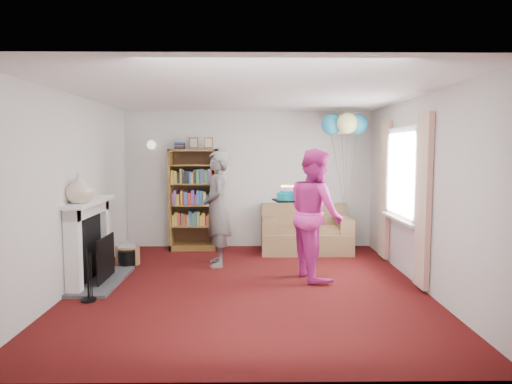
{
  "coord_description": "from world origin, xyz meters",
  "views": [
    {
      "loc": [
        0.03,
        -5.88,
        1.8
      ],
      "look_at": [
        0.11,
        0.6,
        1.19
      ],
      "focal_mm": 32.0,
      "sensor_mm": 36.0,
      "label": 1
    }
  ],
  "objects_px": {
    "bookcase": "(194,200)",
    "sofa": "(306,234)",
    "person_magenta": "(316,214)",
    "person_striped": "(217,209)",
    "birthday_cake": "(288,196)"
  },
  "relations": [
    {
      "from": "person_striped",
      "to": "birthday_cake",
      "type": "relative_size",
      "value": 4.47
    },
    {
      "from": "person_striped",
      "to": "bookcase",
      "type": "bearing_deg",
      "value": -166.07
    },
    {
      "from": "bookcase",
      "to": "person_magenta",
      "type": "relative_size",
      "value": 1.11
    },
    {
      "from": "sofa",
      "to": "person_magenta",
      "type": "height_order",
      "value": "person_magenta"
    },
    {
      "from": "person_magenta",
      "to": "person_striped",
      "type": "bearing_deg",
      "value": 49.73
    },
    {
      "from": "person_magenta",
      "to": "sofa",
      "type": "bearing_deg",
      "value": -16.56
    },
    {
      "from": "bookcase",
      "to": "person_magenta",
      "type": "height_order",
      "value": "bookcase"
    },
    {
      "from": "sofa",
      "to": "person_striped",
      "type": "relative_size",
      "value": 0.87
    },
    {
      "from": "bookcase",
      "to": "person_striped",
      "type": "distance_m",
      "value": 1.31
    },
    {
      "from": "sofa",
      "to": "birthday_cake",
      "type": "distance_m",
      "value": 1.7
    },
    {
      "from": "bookcase",
      "to": "sofa",
      "type": "bearing_deg",
      "value": -6.75
    },
    {
      "from": "bookcase",
      "to": "person_striped",
      "type": "xyz_separation_m",
      "value": [
        0.5,
        -1.21,
        -0.0
      ]
    },
    {
      "from": "person_striped",
      "to": "person_magenta",
      "type": "height_order",
      "value": "person_magenta"
    },
    {
      "from": "person_striped",
      "to": "person_magenta",
      "type": "xyz_separation_m",
      "value": [
        1.42,
        -0.7,
        0.02
      ]
    },
    {
      "from": "bookcase",
      "to": "sofa",
      "type": "distance_m",
      "value": 2.09
    }
  ]
}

